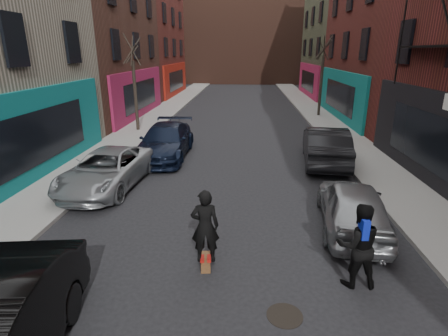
# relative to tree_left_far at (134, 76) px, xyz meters

# --- Properties ---
(sidewalk_left) EXTENTS (2.50, 84.00, 0.13)m
(sidewalk_left) POSITION_rel_tree_left_far_xyz_m (-0.05, 12.00, -3.31)
(sidewalk_left) COLOR gray
(sidewalk_left) RESTS_ON ground
(sidewalk_right) EXTENTS (2.50, 84.00, 0.13)m
(sidewalk_right) POSITION_rel_tree_left_far_xyz_m (12.45, 12.00, -3.31)
(sidewalk_right) COLOR gray
(sidewalk_right) RESTS_ON ground
(building_far) EXTENTS (40.00, 10.00, 14.00)m
(building_far) POSITION_rel_tree_left_far_xyz_m (6.20, 38.00, 3.62)
(building_far) COLOR #47281E
(building_far) RESTS_ON ground
(tree_left_far) EXTENTS (2.00, 2.00, 6.50)m
(tree_left_far) POSITION_rel_tree_left_far_xyz_m (0.00, 0.00, 0.00)
(tree_left_far) COLOR black
(tree_left_far) RESTS_ON sidewalk_left
(tree_right_far) EXTENTS (2.00, 2.00, 6.80)m
(tree_right_far) POSITION_rel_tree_left_far_xyz_m (12.40, 6.00, 0.15)
(tree_right_far) COLOR black
(tree_right_far) RESTS_ON sidewalk_right
(parked_left_far) EXTENTS (2.65, 5.11, 1.38)m
(parked_left_far) POSITION_rel_tree_left_far_xyz_m (1.71, -9.43, -2.69)
(parked_left_far) COLOR #909498
(parked_left_far) RESTS_ON ground
(parked_left_end) EXTENTS (2.18, 5.32, 1.54)m
(parked_left_end) POSITION_rel_tree_left_far_xyz_m (3.00, -5.43, -2.61)
(parked_left_end) COLOR black
(parked_left_end) RESTS_ON ground
(parked_right_far) EXTENTS (2.20, 4.36, 1.42)m
(parked_right_far) POSITION_rel_tree_left_far_xyz_m (9.83, -12.14, -2.67)
(parked_right_far) COLOR gray
(parked_right_far) RESTS_ON ground
(parked_right_end) EXTENTS (2.33, 5.23, 1.67)m
(parked_right_end) POSITION_rel_tree_left_far_xyz_m (10.37, -5.94, -2.55)
(parked_right_end) COLOR black
(parked_right_end) RESTS_ON ground
(skateboard) EXTENTS (0.31, 0.82, 0.10)m
(skateboard) POSITION_rel_tree_left_far_xyz_m (5.90, -14.16, -3.33)
(skateboard) COLOR brown
(skateboard) RESTS_ON ground
(skateboarder) EXTENTS (0.70, 0.50, 1.80)m
(skateboarder) POSITION_rel_tree_left_far_xyz_m (5.90, -14.16, -2.38)
(skateboarder) COLOR black
(skateboarder) RESTS_ON skateboard
(pedestrian) EXTENTS (0.95, 0.75, 1.90)m
(pedestrian) POSITION_rel_tree_left_far_xyz_m (9.20, -14.70, -2.42)
(pedestrian) COLOR black
(pedestrian) RESTS_ON ground
(manhole) EXTENTS (0.78, 0.78, 0.01)m
(manhole) POSITION_rel_tree_left_far_xyz_m (7.61, -15.80, -3.37)
(manhole) COLOR black
(manhole) RESTS_ON ground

